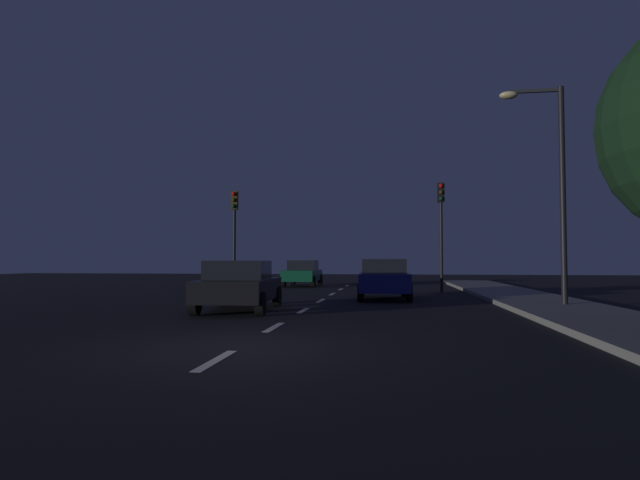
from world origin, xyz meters
name	(u,v)px	position (x,y,z in m)	size (l,w,h in m)	color
ground_plane	(307,309)	(0.00, 7.00, 0.00)	(80.00, 80.00, 0.00)	black
sidewalk_curb_right	(565,309)	(7.50, 7.00, 0.07)	(3.00, 40.00, 0.15)	gray
lane_stripe_nearest	(216,360)	(0.00, -1.20, 0.00)	(0.16, 1.60, 0.01)	silver
lane_stripe_second	(274,327)	(0.00, 2.60, 0.00)	(0.16, 1.60, 0.01)	silver
lane_stripe_third	(303,310)	(0.00, 6.40, 0.00)	(0.16, 1.60, 0.01)	silver
lane_stripe_fourth	(321,301)	(0.00, 10.20, 0.00)	(0.16, 1.60, 0.01)	silver
lane_stripe_fifth	(332,294)	(0.00, 14.00, 0.00)	(0.16, 1.60, 0.01)	silver
lane_stripe_sixth	(341,289)	(0.00, 17.80, 0.00)	(0.16, 1.60, 0.01)	silver
lane_stripe_seventh	(347,286)	(0.00, 21.60, 0.00)	(0.16, 1.60, 0.01)	silver
traffic_signal_left	(234,221)	(-5.07, 15.81, 3.43)	(0.32, 0.38, 4.89)	black
traffic_signal_right	(441,216)	(4.89, 15.81, 3.56)	(0.32, 0.38, 5.10)	black
car_stopped_ahead	(384,279)	(2.29, 11.27, 0.78)	(2.06, 3.96, 1.53)	navy
car_adjacent_lane	(239,285)	(-1.87, 6.14, 0.75)	(2.24, 4.14, 1.47)	black
car_oncoming_far	(303,273)	(-2.51, 20.78, 0.75)	(1.91, 3.88, 1.49)	#0F4C2D
street_lamp_right	(552,174)	(7.50, 7.98, 4.15)	(1.92, 0.36, 6.85)	black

